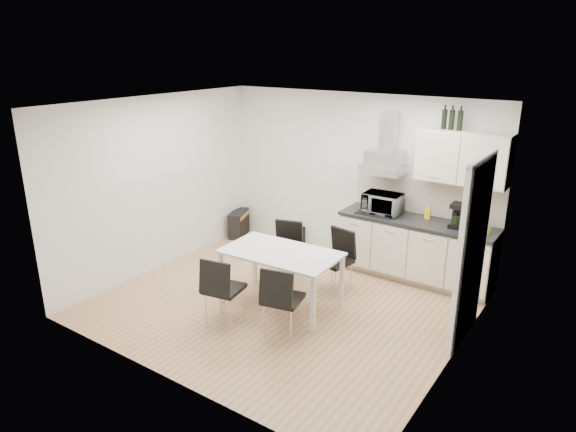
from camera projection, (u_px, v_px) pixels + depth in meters
name	position (u px, v px, depth m)	size (l,w,h in m)	color
ground	(283.00, 303.00, 6.84)	(4.50, 4.50, 0.00)	tan
wall_back	(356.00, 178.00, 7.99)	(4.50, 0.10, 2.60)	silver
wall_front	(161.00, 263.00, 4.86)	(4.50, 0.10, 2.60)	silver
wall_left	(159.00, 184.00, 7.63)	(0.10, 4.00, 2.60)	silver
wall_right	(463.00, 248.00, 5.22)	(0.10, 4.00, 2.60)	silver
ceiling	(282.00, 105.00, 6.01)	(4.50, 4.50, 0.00)	white
doorway	(472.00, 253.00, 5.75)	(0.08, 1.04, 2.10)	white
kitchenette	(421.00, 225.00, 7.29)	(2.22, 0.64, 2.52)	beige
dining_table	(281.00, 257.00, 6.59)	(1.52, 0.91, 0.75)	white
chair_far_left	(285.00, 253.00, 7.32)	(0.44, 0.50, 0.88)	black
chair_far_right	(334.00, 262.00, 7.03)	(0.44, 0.50, 0.88)	black
chair_near_left	(224.00, 289.00, 6.24)	(0.44, 0.50, 0.88)	black
chair_near_right	(283.00, 300.00, 5.99)	(0.44, 0.50, 0.88)	black
guitar_amp	(239.00, 223.00, 9.19)	(0.42, 0.59, 0.45)	black
floor_speaker	(298.00, 236.00, 8.81)	(0.18, 0.16, 0.30)	black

